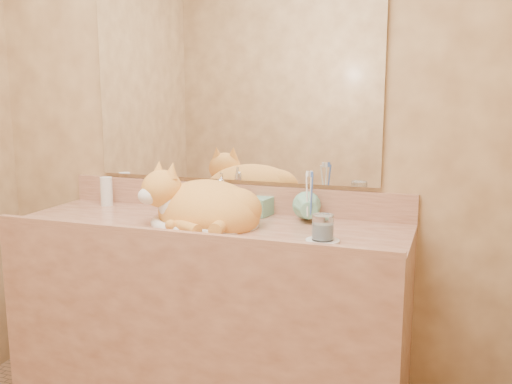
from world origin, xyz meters
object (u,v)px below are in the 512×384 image
(toothbrush_cup, at_px, (309,212))
(water_glass, at_px, (323,227))
(vanity_counter, at_px, (209,323))
(sink_basin, at_px, (204,208))
(soap_dispenser, at_px, (255,198))
(cat, at_px, (201,204))

(toothbrush_cup, bearing_deg, water_glass, -65.20)
(vanity_counter, distance_m, sink_basin, 0.49)
(vanity_counter, xyz_separation_m, water_glass, (0.50, -0.13, 0.48))
(sink_basin, bearing_deg, water_glass, -17.27)
(vanity_counter, bearing_deg, soap_dispenser, 46.97)
(vanity_counter, height_order, cat, cat)
(soap_dispenser, height_order, water_glass, soap_dispenser)
(toothbrush_cup, bearing_deg, cat, -163.13)
(sink_basin, distance_m, cat, 0.02)
(toothbrush_cup, height_order, water_glass, toothbrush_cup)
(sink_basin, height_order, cat, cat)
(vanity_counter, bearing_deg, cat, -133.98)
(sink_basin, distance_m, soap_dispenser, 0.23)
(water_glass, bearing_deg, vanity_counter, 165.32)
(cat, distance_m, water_glass, 0.53)
(soap_dispenser, xyz_separation_m, toothbrush_cup, (0.25, -0.05, -0.03))
(vanity_counter, distance_m, water_glass, 0.71)
(cat, distance_m, soap_dispenser, 0.24)
(sink_basin, distance_m, toothbrush_cup, 0.42)
(vanity_counter, relative_size, cat, 3.45)
(vanity_counter, bearing_deg, water_glass, -14.68)
(toothbrush_cup, bearing_deg, vanity_counter, -165.09)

